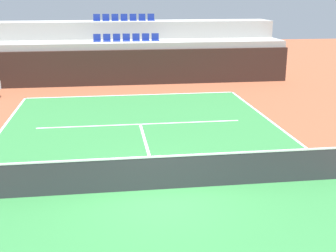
{
  "coord_description": "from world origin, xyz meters",
  "views": [
    {
      "loc": [
        -1.3,
        -11.07,
        5.1
      ],
      "look_at": [
        0.53,
        2.0,
        1.2
      ],
      "focal_mm": 47.69,
      "sensor_mm": 36.0,
      "label": 1
    }
  ],
  "objects": [
    {
      "name": "court_surface",
      "position": [
        0.0,
        0.0,
        0.01
      ],
      "size": [
        11.0,
        24.0,
        0.01
      ],
      "primitive_type": "cube",
      "color": "#2D7238",
      "rests_on": "ground_plane"
    },
    {
      "name": "stands_tier_upper",
      "position": [
        0.0,
        18.59,
        1.73
      ],
      "size": [
        19.18,
        2.4,
        3.46
      ],
      "primitive_type": "cube",
      "color": "#9E9E99",
      "rests_on": "ground_plane"
    },
    {
      "name": "stands_tier_lower",
      "position": [
        0.0,
        16.19,
        1.2
      ],
      "size": [
        19.18,
        2.4,
        2.4
      ],
      "primitive_type": "cube",
      "color": "#9E9E99",
      "rests_on": "ground_plane"
    },
    {
      "name": "baseline_far",
      "position": [
        0.0,
        11.95,
        0.01
      ],
      "size": [
        11.0,
        0.1,
        0.0
      ],
      "primitive_type": "cube",
      "color": "white",
      "rests_on": "court_surface"
    },
    {
      "name": "seating_row_upper",
      "position": [
        0.0,
        18.68,
        3.59
      ],
      "size": [
        3.95,
        0.44,
        0.44
      ],
      "color": "navy",
      "rests_on": "stands_tier_upper"
    },
    {
      "name": "tennis_net",
      "position": [
        0.0,
        0.0,
        0.51
      ],
      "size": [
        11.08,
        0.08,
        1.07
      ],
      "color": "black",
      "rests_on": "court_surface"
    },
    {
      "name": "back_wall",
      "position": [
        0.0,
        14.84,
        1.02
      ],
      "size": [
        19.18,
        0.3,
        2.04
      ],
      "primitive_type": "cube",
      "color": "black",
      "rests_on": "ground_plane"
    },
    {
      "name": "ground_plane",
      "position": [
        0.0,
        0.0,
        0.0
      ],
      "size": [
        80.0,
        80.0,
        0.0
      ],
      "primitive_type": "plane",
      "color": "brown"
    },
    {
      "name": "seating_row_lower",
      "position": [
        0.0,
        16.28,
        2.52
      ],
      "size": [
        3.95,
        0.44,
        0.44
      ],
      "color": "navy",
      "rests_on": "stands_tier_lower"
    },
    {
      "name": "centre_service_line",
      "position": [
        0.0,
        3.2,
        0.01
      ],
      "size": [
        0.1,
        6.4,
        0.0
      ],
      "primitive_type": "cube",
      "color": "white",
      "rests_on": "court_surface"
    },
    {
      "name": "service_line_far",
      "position": [
        0.0,
        6.4,
        0.01
      ],
      "size": [
        8.26,
        0.1,
        0.0
      ],
      "primitive_type": "cube",
      "color": "white",
      "rests_on": "court_surface"
    }
  ]
}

